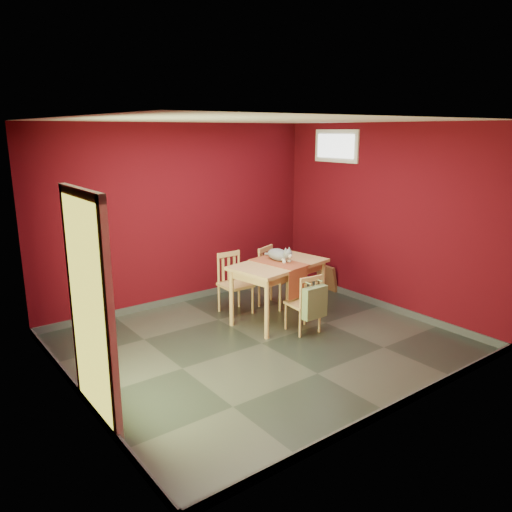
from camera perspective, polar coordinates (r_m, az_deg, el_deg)
ground at (r=6.33m, az=0.66°, el=-9.95°), size 4.50×4.50×0.00m
room_shell at (r=6.31m, az=0.66°, el=-9.54°), size 4.50×4.50×4.50m
doorway at (r=4.61m, az=-18.61°, el=-5.15°), size 0.06×1.01×2.13m
window at (r=8.02m, az=9.14°, el=12.31°), size 0.05×0.90×0.50m
outlet_plate at (r=8.64m, az=0.99°, el=-1.17°), size 0.08×0.02×0.12m
dining_table at (r=6.86m, az=2.61°, el=-1.60°), size 1.44×0.99×0.83m
table_runner at (r=6.75m, az=3.33°, el=-1.51°), size 0.51×0.86×0.41m
chair_far_left at (r=7.24m, az=-2.54°, el=-3.02°), size 0.42×0.42×0.88m
chair_far_right at (r=7.51m, az=1.97°, el=-2.29°), size 0.54×0.54×0.90m
chair_near at (r=6.56m, az=5.58°, el=-5.32°), size 0.40×0.40×0.79m
tote_bag at (r=6.40m, az=6.74°, el=-5.27°), size 0.35×0.20×0.48m
cat at (r=6.92m, az=2.58°, el=0.41°), size 0.29×0.48×0.23m
picture_frame at (r=8.38m, az=8.07°, el=-2.42°), size 0.17×0.44×0.43m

